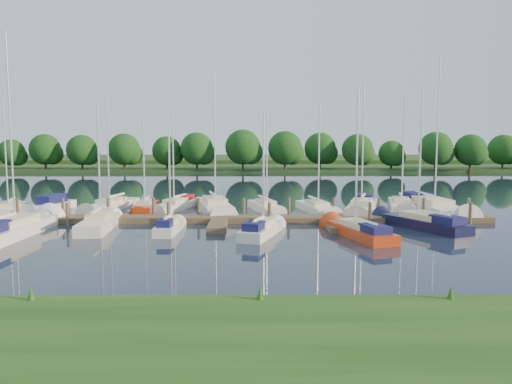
{
  "coord_description": "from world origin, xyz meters",
  "views": [
    {
      "loc": [
        2.38,
        -28.5,
        6.12
      ],
      "look_at": [
        2.65,
        8.0,
        2.2
      ],
      "focal_mm": 35.0,
      "sensor_mm": 36.0,
      "label": 1
    }
  ],
  "objects_px": {
    "sailboat_n_0": "(9,211)",
    "sailboat_n_5": "(215,208)",
    "dock": "(220,220)",
    "motorboat": "(50,206)",
    "sailboat_s_2": "(170,227)"
  },
  "relations": [
    {
      "from": "sailboat_n_0",
      "to": "sailboat_n_5",
      "type": "relative_size",
      "value": 0.78
    },
    {
      "from": "dock",
      "to": "sailboat_n_0",
      "type": "height_order",
      "value": "sailboat_n_0"
    },
    {
      "from": "sailboat_n_5",
      "to": "motorboat",
      "type": "bearing_deg",
      "value": -15.79
    },
    {
      "from": "motorboat",
      "to": "sailboat_s_2",
      "type": "relative_size",
      "value": 0.88
    },
    {
      "from": "sailboat_n_0",
      "to": "motorboat",
      "type": "bearing_deg",
      "value": -157.35
    },
    {
      "from": "sailboat_n_0",
      "to": "motorboat",
      "type": "relative_size",
      "value": 1.56
    },
    {
      "from": "sailboat_n_5",
      "to": "dock",
      "type": "bearing_deg",
      "value": 84.91
    },
    {
      "from": "motorboat",
      "to": "sailboat_n_5",
      "type": "xyz_separation_m",
      "value": [
        14.11,
        -0.77,
        -0.07
      ]
    },
    {
      "from": "dock",
      "to": "sailboat_n_5",
      "type": "bearing_deg",
      "value": 97.57
    },
    {
      "from": "sailboat_s_2",
      "to": "motorboat",
      "type": "bearing_deg",
      "value": 142.59
    },
    {
      "from": "sailboat_n_5",
      "to": "sailboat_s_2",
      "type": "bearing_deg",
      "value": 63.3
    },
    {
      "from": "dock",
      "to": "motorboat",
      "type": "bearing_deg",
      "value": 156.47
    },
    {
      "from": "motorboat",
      "to": "sailboat_n_0",
      "type": "bearing_deg",
      "value": 48.75
    },
    {
      "from": "dock",
      "to": "sailboat_n_0",
      "type": "bearing_deg",
      "value": 165.48
    },
    {
      "from": "sailboat_n_0",
      "to": "sailboat_s_2",
      "type": "relative_size",
      "value": 1.37
    }
  ]
}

